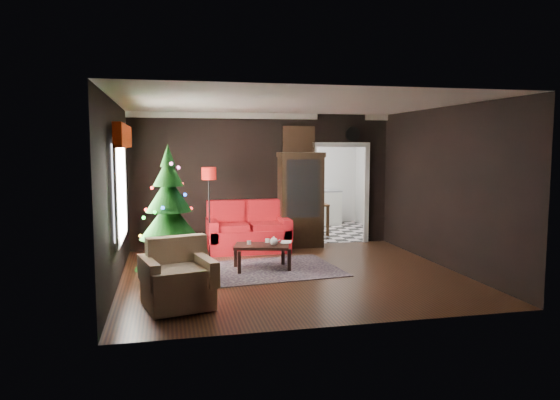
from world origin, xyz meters
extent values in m
plane|color=black|center=(0.00, 0.00, 0.00)|extent=(5.50, 5.50, 0.00)
plane|color=white|center=(0.00, 0.00, 2.80)|extent=(5.50, 5.50, 0.00)
plane|color=black|center=(0.00, 2.50, 1.40)|extent=(5.50, 0.00, 5.50)
plane|color=black|center=(0.00, -2.50, 1.40)|extent=(5.50, 0.00, 5.50)
plane|color=black|center=(-2.75, 0.00, 1.40)|extent=(0.00, 5.50, 5.50)
plane|color=black|center=(2.75, 0.00, 1.40)|extent=(0.00, 5.50, 5.50)
cube|color=white|center=(-2.71, 0.20, 1.45)|extent=(0.05, 1.60, 1.40)
cube|color=maroon|center=(-2.63, 0.20, 2.27)|extent=(0.12, 2.10, 0.35)
plane|color=silver|center=(1.70, 4.00, 0.00)|extent=(3.00, 3.00, 0.00)
cube|color=white|center=(1.70, 5.45, 1.70)|extent=(0.70, 0.06, 0.70)
cube|color=#443842|center=(-0.34, 0.40, 0.01)|extent=(2.59, 2.00, 0.01)
cylinder|color=white|center=(-0.63, 0.54, 0.46)|extent=(0.09, 0.09, 0.06)
cylinder|color=white|center=(-0.28, 0.65, 0.46)|extent=(0.10, 0.10, 0.07)
imported|color=tan|center=(-0.05, 0.60, 0.55)|extent=(0.18, 0.07, 0.25)
cylinder|color=silver|center=(1.95, 2.45, 2.38)|extent=(0.32, 0.32, 0.06)
cube|color=#AB7C41|center=(0.75, 2.46, 2.25)|extent=(0.62, 0.05, 0.52)
cube|color=white|center=(1.70, 5.20, 0.45)|extent=(1.80, 0.60, 0.90)
camera|label=1|loc=(-2.00, -8.06, 2.11)|focal=32.84mm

